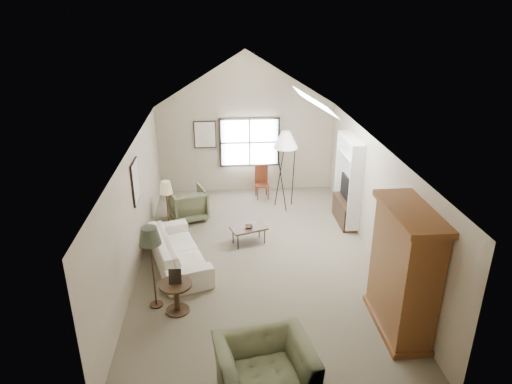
{
  "coord_description": "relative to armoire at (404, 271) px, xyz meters",
  "views": [
    {
      "loc": [
        -0.71,
        -8.51,
        5.12
      ],
      "look_at": [
        0.0,
        0.4,
        1.4
      ],
      "focal_mm": 32.0,
      "sensor_mm": 36.0,
      "label": 1
    }
  ],
  "objects": [
    {
      "name": "tripod_lamp",
      "position": [
        -1.24,
        5.02,
        -0.03
      ],
      "size": [
        0.82,
        0.82,
        2.14
      ],
      "primitive_type": null,
      "rotation": [
        0.0,
        0.0,
        -0.42
      ],
      "color": "silver",
      "rests_on": "ground"
    },
    {
      "name": "coffee_table",
      "position": [
        -2.32,
        3.1,
        -0.9
      ],
      "size": [
        0.9,
        0.68,
        0.41
      ],
      "primitive_type": "cube",
      "rotation": [
        0.0,
        0.0,
        0.34
      ],
      "color": "#3E2919",
      "rests_on": "ground"
    },
    {
      "name": "armchair_near",
      "position": [
        -2.39,
        -1.3,
        -0.68
      ],
      "size": [
        1.47,
        1.34,
        0.84
      ],
      "primitive_type": "imported",
      "rotation": [
        0.0,
        0.0,
        0.18
      ],
      "color": "#5C6144",
      "rests_on": "ground"
    },
    {
      "name": "tan_lamp",
      "position": [
        -4.16,
        3.52,
        -0.37
      ],
      "size": [
        0.37,
        0.37,
        1.46
      ],
      "primitive_type": null,
      "rotation": [
        0.0,
        0.0,
        0.3
      ],
      "color": "tan",
      "rests_on": "ground"
    },
    {
      "name": "side_table",
      "position": [
        -3.76,
        0.72,
        -0.81
      ],
      "size": [
        0.73,
        0.73,
        0.58
      ],
      "primitive_type": "cylinder",
      "rotation": [
        0.0,
        0.0,
        0.3
      ],
      "color": "#332415",
      "rests_on": "ground"
    },
    {
      "name": "sofa",
      "position": [
        -3.86,
        2.32,
        -0.76
      ],
      "size": [
        1.56,
        2.49,
        0.68
      ],
      "primitive_type": "imported",
      "rotation": [
        0.0,
        0.0,
        1.87
      ],
      "color": "white",
      "rests_on": "ground"
    },
    {
      "name": "wall_art",
      "position": [
        -4.06,
        4.34,
        0.63
      ],
      "size": [
        1.97,
        3.71,
        0.88
      ],
      "color": "black",
      "rests_on": "room_shell"
    },
    {
      "name": "armoire",
      "position": [
        0.0,
        0.0,
        0.0
      ],
      "size": [
        0.6,
        1.5,
        2.2
      ],
      "primitive_type": "cube",
      "color": "brown",
      "rests_on": "ground"
    },
    {
      "name": "tv_alcove",
      "position": [
        0.16,
        4.0,
        0.05
      ],
      "size": [
        0.32,
        1.3,
        2.1
      ],
      "primitive_type": "cube",
      "color": "white",
      "rests_on": "ground"
    },
    {
      "name": "side_chair",
      "position": [
        -1.77,
        5.74,
        -0.63
      ],
      "size": [
        0.39,
        0.39,
        0.93
      ],
      "primitive_type": "cube",
      "rotation": [
        0.0,
        0.0,
        0.08
      ],
      "color": "maroon",
      "rests_on": "ground"
    },
    {
      "name": "media_console",
      "position": [
        0.14,
        4.0,
        -0.8
      ],
      "size": [
        0.34,
        1.18,
        0.6
      ],
      "primitive_type": "cube",
      "color": "#382316",
      "rests_on": "ground"
    },
    {
      "name": "window",
      "position": [
        -2.08,
        6.36,
        0.35
      ],
      "size": [
        1.72,
        0.08,
        1.42
      ],
      "primitive_type": "cube",
      "color": "black",
      "rests_on": "room_shell"
    },
    {
      "name": "room_shell",
      "position": [
        -2.18,
        2.4,
        2.11
      ],
      "size": [
        5.01,
        8.01,
        4.0
      ],
      "color": "#6F654F",
      "rests_on": "ground"
    },
    {
      "name": "bowl",
      "position": [
        -2.32,
        3.1,
        -0.67
      ],
      "size": [
        0.24,
        0.24,
        0.05
      ],
      "primitive_type": "imported",
      "rotation": [
        0.0,
        0.0,
        0.34
      ],
      "color": "#321E14",
      "rests_on": "coffee_table"
    },
    {
      "name": "armchair_far",
      "position": [
        -3.77,
        4.53,
        -0.7
      ],
      "size": [
        1.11,
        1.12,
        0.81
      ],
      "primitive_type": "imported",
      "rotation": [
        0.0,
        0.0,
        3.48
      ],
      "color": "#626546",
      "rests_on": "ground"
    },
    {
      "name": "skylight",
      "position": [
        -0.88,
        3.3,
        2.12
      ],
      "size": [
        0.8,
        1.2,
        0.52
      ],
      "primitive_type": null,
      "color": "white",
      "rests_on": "room_shell"
    },
    {
      "name": "dark_lamp",
      "position": [
        -4.16,
        0.92,
        -0.29
      ],
      "size": [
        0.49,
        0.49,
        1.62
      ],
      "primitive_type": null,
      "rotation": [
        0.0,
        0.0,
        0.3
      ],
      "color": "#292E20",
      "rests_on": "ground"
    },
    {
      "name": "tv_panel",
      "position": [
        0.14,
        4.0,
        -0.18
      ],
      "size": [
        0.05,
        0.9,
        0.55
      ],
      "primitive_type": "cube",
      "color": "black",
      "rests_on": "media_console"
    }
  ]
}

